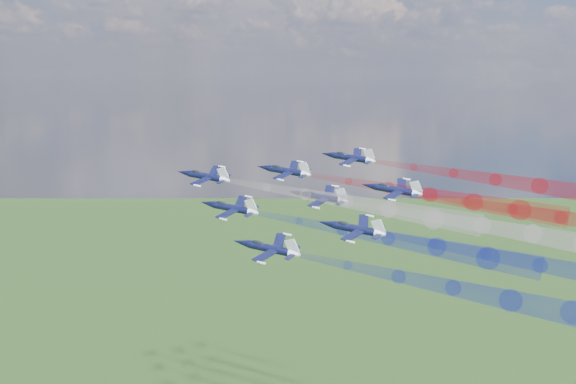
# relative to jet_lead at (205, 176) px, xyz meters

# --- Properties ---
(jet_lead) EXTENTS (15.93, 14.64, 7.58)m
(jet_lead) POSITION_rel_jet_lead_xyz_m (0.00, 0.00, 0.00)
(jet_lead) COLOR black
(trail_lead) EXTENTS (51.28, 20.93, 10.37)m
(trail_lead) POSITION_rel_jet_lead_xyz_m (30.52, -9.55, -3.00)
(trail_lead) COLOR white
(jet_inner_left) EXTENTS (15.93, 14.64, 7.58)m
(jet_inner_left) POSITION_rel_jet_lead_xyz_m (8.19, -12.20, -4.38)
(jet_inner_left) COLOR black
(trail_inner_left) EXTENTS (51.28, 20.93, 10.37)m
(trail_inner_left) POSITION_rel_jet_lead_xyz_m (38.70, -21.75, -7.38)
(trail_inner_left) COLOR #1724C3
(jet_inner_right) EXTENTS (15.93, 14.64, 7.58)m
(jet_inner_right) POSITION_rel_jet_lead_xyz_m (16.63, 5.88, 0.66)
(jet_inner_right) COLOR black
(trail_inner_right) EXTENTS (51.28, 20.93, 10.37)m
(trail_inner_right) POSITION_rel_jet_lead_xyz_m (47.15, -3.67, -2.34)
(trail_inner_right) COLOR red
(jet_outer_left) EXTENTS (15.93, 14.64, 7.58)m
(jet_outer_left) POSITION_rel_jet_lead_xyz_m (18.07, -27.70, -8.35)
(jet_outer_left) COLOR black
(trail_outer_left) EXTENTS (51.28, 20.93, 10.37)m
(trail_outer_left) POSITION_rel_jet_lead_xyz_m (48.59, -37.25, -11.35)
(trail_outer_left) COLOR #1724C3
(jet_center_third) EXTENTS (15.93, 14.64, 7.58)m
(jet_center_third) POSITION_rel_jet_lead_xyz_m (25.35, -6.40, -2.81)
(jet_center_third) COLOR black
(trail_center_third) EXTENTS (51.28, 20.93, 10.37)m
(trail_center_third) POSITION_rel_jet_lead_xyz_m (55.87, -15.95, -5.81)
(trail_center_third) COLOR white
(jet_outer_right) EXTENTS (15.93, 14.64, 7.58)m
(jet_outer_right) POSITION_rel_jet_lead_xyz_m (30.41, 12.60, 3.02)
(jet_outer_right) COLOR black
(trail_outer_right) EXTENTS (51.28, 20.93, 10.37)m
(trail_outer_right) POSITION_rel_jet_lead_xyz_m (60.92, 3.05, 0.02)
(trail_outer_right) COLOR red
(jet_rear_left) EXTENTS (15.93, 14.64, 7.58)m
(jet_rear_left) POSITION_rel_jet_lead_xyz_m (32.64, -20.54, -6.02)
(jet_rear_left) COLOR black
(trail_rear_left) EXTENTS (51.28, 20.93, 10.37)m
(trail_rear_left) POSITION_rel_jet_lead_xyz_m (63.16, -30.09, -9.02)
(trail_rear_left) COLOR #1724C3
(jet_rear_right) EXTENTS (15.93, 14.64, 7.58)m
(jet_rear_right) POSITION_rel_jet_lead_xyz_m (40.05, -2.34, -1.70)
(jet_rear_right) COLOR black
(trail_rear_right) EXTENTS (51.28, 20.93, 10.37)m
(trail_rear_right) POSITION_rel_jet_lead_xyz_m (70.57, -11.89, -4.70)
(trail_rear_right) COLOR red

